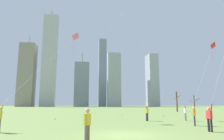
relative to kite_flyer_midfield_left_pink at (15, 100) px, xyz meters
The scene contains 16 objects.
ground_plane 8.37m from the kite_flyer_midfield_left_pink, 23.78° to the right, with size 400.00×400.00×0.00m, color #7A934C.
kite_flyer_midfield_left_pink is the anchor object (origin of this frame).
kite_flyer_foreground_right_yellow 13.93m from the kite_flyer_midfield_left_pink, 14.96° to the right, with size 1.06×6.21×13.08m.
kite_flyer_foreground_left_blue 12.23m from the kite_flyer_midfield_left_pink, 28.73° to the left, with size 10.00×5.36×19.03m.
kite_flyer_midfield_center_red 15.37m from the kite_flyer_midfield_left_pink, ahead, with size 7.41×6.80×9.68m.
bystander_watching_nearby 17.31m from the kite_flyer_midfield_left_pink, 20.96° to the left, with size 0.28×0.50×1.62m.
bystander_strolling_midfield 7.78m from the kite_flyer_midfield_left_pink, 48.49° to the right, with size 0.34×0.45×1.62m.
distant_kite_high_overhead_white 29.46m from the kite_flyer_midfield_left_pink, 61.43° to the left, with size 1.03×4.34×20.20m.
bare_tree_center 50.12m from the kite_flyer_midfield_left_pink, 46.70° to the left, with size 1.80×2.43×4.59m.
bare_tree_rightmost 43.06m from the kite_flyer_midfield_left_pink, 49.92° to the left, with size 1.58×3.26×4.89m.
skyline_short_annex 144.11m from the kite_flyer_midfield_left_pink, 104.88° to the left, with size 10.84×10.73×51.24m.
skyline_tall_tower 144.25m from the kite_flyer_midfield_left_pink, 67.21° to the left, with size 6.91×11.99×38.98m.
skyline_squat_block 141.97m from the kite_flyer_midfield_left_pink, 98.83° to the left, with size 10.35×6.06×72.65m.
skyline_mid_tower_right 143.10m from the kite_flyer_midfield_left_pink, 88.89° to the left, with size 10.99×11.22×41.46m.
skyline_wide_slab 148.16m from the kite_flyer_midfield_left_pink, 82.66° to the left, with size 5.80×11.22×53.04m.
skyline_slender_spire 133.64m from the kite_flyer_midfield_left_pink, 78.61° to the left, with size 9.49×5.57×38.92m.
Camera 1 is at (-2.49, -12.44, 1.83)m, focal length 32.76 mm.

